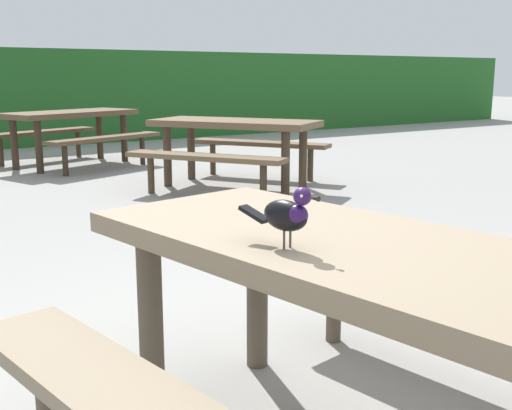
% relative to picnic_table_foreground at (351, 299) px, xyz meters
% --- Properties ---
extents(picnic_table_foreground, '(1.93, 1.96, 0.74)m').
position_rel_picnic_table_foreground_xyz_m(picnic_table_foreground, '(0.00, 0.00, 0.00)').
color(picnic_table_foreground, '#84725B').
rests_on(picnic_table_foreground, ground).
extents(bird_grackle, '(0.11, 0.28, 0.18)m').
position_rel_picnic_table_foreground_xyz_m(bird_grackle, '(-0.21, 0.04, 0.29)').
color(bird_grackle, black).
rests_on(bird_grackle, picnic_table_foreground).
extents(picnic_table_mid_left, '(2.17, 2.15, 0.74)m').
position_rel_picnic_table_foreground_xyz_m(picnic_table_mid_left, '(1.44, 7.18, 0.00)').
color(picnic_table_mid_left, brown).
rests_on(picnic_table_mid_left, ground).
extents(picnic_table_mid_right, '(2.33, 2.34, 0.74)m').
position_rel_picnic_table_foreground_xyz_m(picnic_table_mid_right, '(2.40, 4.51, 0.00)').
color(picnic_table_mid_right, brown).
rests_on(picnic_table_mid_right, ground).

